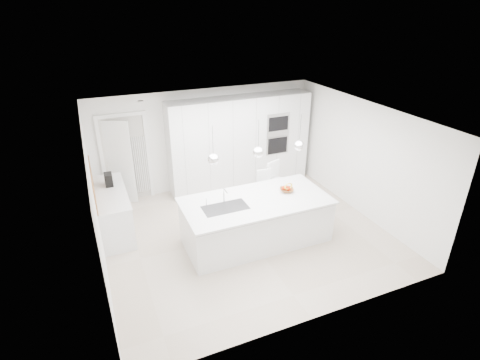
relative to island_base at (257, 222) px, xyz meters
name	(u,v)px	position (x,y,z in m)	size (l,w,h in m)	color
floor	(246,234)	(-0.10, 0.30, -0.43)	(5.50, 5.50, 0.00)	#C4B29E
wall_back	(206,139)	(-0.10, 2.80, 0.82)	(5.50, 5.50, 0.00)	white
wall_left	(95,207)	(-2.85, 0.30, 0.82)	(5.00, 5.00, 0.00)	white
ceiling	(247,116)	(-0.10, 0.30, 2.07)	(5.50, 5.50, 0.00)	white
tall_cabinets	(240,143)	(0.70, 2.50, 0.72)	(3.60, 0.60, 2.30)	white
oven_stack	(278,134)	(1.60, 2.19, 0.92)	(0.62, 0.04, 1.05)	#A5A5A8
doorway_frame	(126,160)	(-2.05, 2.77, 0.59)	(1.11, 0.08, 2.13)	white
hallway_door	(115,163)	(-2.30, 2.72, 0.57)	(0.82, 0.04, 2.00)	white
radiator	(141,165)	(-1.73, 2.76, 0.42)	(0.32, 0.04, 1.40)	white
left_base_cabinets	(113,212)	(-2.55, 1.50, 0.00)	(0.60, 1.80, 0.86)	white
left_worktop	(110,193)	(-2.55, 1.50, 0.45)	(0.62, 1.82, 0.04)	white
oak_backsplash	(93,183)	(-2.84, 1.50, 0.72)	(0.02, 1.80, 0.50)	#9A612F
island_base	(257,222)	(0.00, 0.00, 0.00)	(2.80, 1.20, 0.86)	white
island_worktop	(256,201)	(0.00, 0.05, 0.45)	(2.84, 1.40, 0.04)	white
island_sink	(225,211)	(-0.65, 0.00, 0.39)	(0.84, 0.44, 0.18)	#3F3F42
island_tap	(224,195)	(-0.60, 0.20, 0.62)	(0.02, 0.02, 0.30)	white
pendant_left	(213,159)	(-0.85, 0.00, 1.47)	(0.20, 0.20, 0.20)	white
pendant_mid	(258,152)	(0.00, 0.00, 1.47)	(0.20, 0.20, 0.20)	white
pendant_right	(299,146)	(0.85, 0.00, 1.47)	(0.20, 0.20, 0.20)	white
fruit_bowl	(287,190)	(0.72, 0.13, 0.50)	(0.27, 0.27, 0.07)	#9A612F
espresso_machine	(109,180)	(-2.53, 1.81, 0.60)	(0.16, 0.24, 0.26)	black
bar_stool_left	(266,193)	(0.63, 0.86, 0.09)	(0.34, 0.48, 1.04)	white
bar_stool_right	(276,188)	(0.90, 0.91, 0.15)	(0.38, 0.53, 1.16)	white
apple_a	(287,188)	(0.74, 0.15, 0.54)	(0.07, 0.07, 0.07)	red
apple_b	(288,189)	(0.74, 0.10, 0.54)	(0.09, 0.09, 0.09)	red
apple_c	(284,188)	(0.67, 0.16, 0.54)	(0.08, 0.08, 0.08)	red
apple_extra_3	(285,188)	(0.69, 0.15, 0.54)	(0.08, 0.08, 0.08)	red
banana_bunch	(288,186)	(0.74, 0.11, 0.59)	(0.23, 0.23, 0.03)	gold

